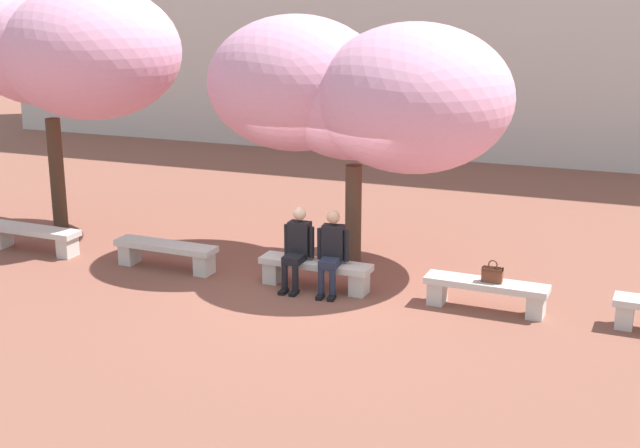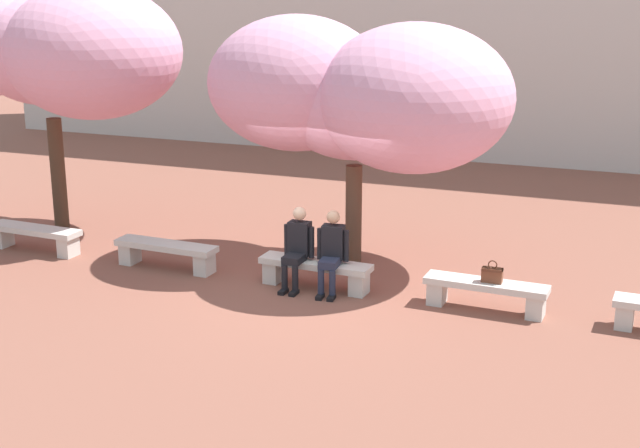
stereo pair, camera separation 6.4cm
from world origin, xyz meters
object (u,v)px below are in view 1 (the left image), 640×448
at_px(person_seated_left, 297,245).
at_px(cherry_tree_secondary, 50,47).
at_px(stone_bench_near_east, 486,290).
at_px(stone_bench_center, 316,270).
at_px(stone_bench_west_end, 33,235).
at_px(stone_bench_near_west, 166,251).
at_px(cherry_tree_main, 360,93).
at_px(handbag, 492,274).
at_px(person_seated_right, 332,249).

bearing_deg(person_seated_left, cherry_tree_secondary, 165.52).
xyz_separation_m(stone_bench_near_east, cherry_tree_secondary, (-8.44, 1.36, 3.20)).
bearing_deg(person_seated_left, stone_bench_near_east, 1.03).
bearing_deg(stone_bench_center, cherry_tree_secondary, 166.72).
bearing_deg(stone_bench_west_end, stone_bench_near_east, 0.00).
relative_size(stone_bench_near_west, cherry_tree_main, 0.36).
distance_m(stone_bench_west_end, cherry_tree_secondary, 3.49).
height_order(stone_bench_near_west, handbag, handbag).
distance_m(stone_bench_west_end, stone_bench_center, 5.39).
xyz_separation_m(stone_bench_near_west, person_seated_right, (2.99, -0.05, 0.39)).
distance_m(stone_bench_near_west, handbag, 5.48).
height_order(stone_bench_center, cherry_tree_main, cherry_tree_main).
distance_m(stone_bench_center, person_seated_right, 0.49).
bearing_deg(stone_bench_near_west, stone_bench_near_east, 0.00).
height_order(person_seated_left, cherry_tree_main, cherry_tree_main).
relative_size(cherry_tree_main, cherry_tree_secondary, 0.99).
relative_size(stone_bench_west_end, stone_bench_near_east, 1.00).
xyz_separation_m(stone_bench_near_east, cherry_tree_main, (-2.45, 1.42, 2.62)).
relative_size(stone_bench_near_east, cherry_tree_secondary, 0.35).
distance_m(stone_bench_near_east, cherry_tree_main, 3.85).
bearing_deg(cherry_tree_secondary, handbag, -9.12).
bearing_deg(person_seated_right, cherry_tree_main, 91.73).
bearing_deg(stone_bench_near_west, stone_bench_center, 0.00).
bearing_deg(person_seated_right, cherry_tree_secondary, 166.86).
distance_m(stone_bench_west_end, stone_bench_near_west, 2.70).
xyz_separation_m(stone_bench_center, handbag, (2.78, -0.01, 0.28)).
relative_size(stone_bench_near_east, handbag, 5.41).
bearing_deg(stone_bench_center, cherry_tree_main, 80.11).
height_order(stone_bench_west_end, stone_bench_center, same).
height_order(stone_bench_west_end, person_seated_right, person_seated_right).
xyz_separation_m(handbag, cherry_tree_main, (-2.53, 1.43, 2.34)).
height_order(stone_bench_center, handbag, handbag).
bearing_deg(stone_bench_near_west, cherry_tree_main, 25.70).
distance_m(stone_bench_near_east, cherry_tree_secondary, 9.13).
bearing_deg(handbag, stone_bench_near_east, 171.26).
bearing_deg(stone_bench_center, handbag, -0.26).
relative_size(person_seated_right, cherry_tree_main, 0.25).
distance_m(handbag, cherry_tree_secondary, 9.11).
distance_m(stone_bench_near_west, stone_bench_center, 2.70).
xyz_separation_m(stone_bench_west_end, person_seated_right, (5.68, -0.05, 0.39)).
bearing_deg(handbag, cherry_tree_main, 150.54).
relative_size(stone_bench_near_west, stone_bench_center, 1.00).
bearing_deg(handbag, cherry_tree_secondary, 170.88).
bearing_deg(stone_bench_near_east, cherry_tree_main, 149.96).
xyz_separation_m(stone_bench_near_west, cherry_tree_main, (2.94, 1.42, 2.62)).
bearing_deg(cherry_tree_main, person_seated_left, -109.88).
bearing_deg(person_seated_left, stone_bench_center, 10.66).
relative_size(stone_bench_west_end, stone_bench_near_west, 1.00).
xyz_separation_m(stone_bench_near_west, person_seated_left, (2.41, -0.05, 0.39)).
relative_size(handbag, cherry_tree_secondary, 0.07).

